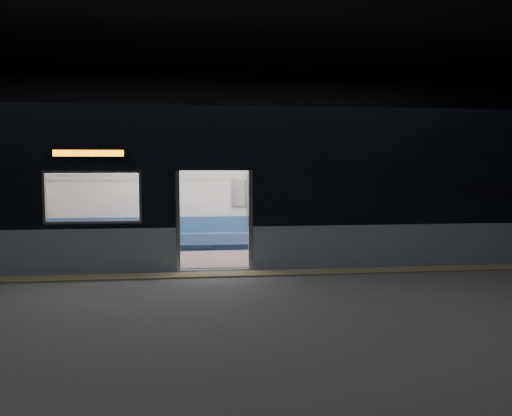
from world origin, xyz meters
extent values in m
cube|color=#47494C|center=(0.00, 0.00, -0.01)|extent=(24.00, 14.00, 0.01)
cube|color=black|center=(0.00, 0.00, 4.98)|extent=(24.00, 14.00, 0.04)
cube|color=black|center=(0.00, 6.98, 2.50)|extent=(24.00, 0.04, 5.00)
cube|color=black|center=(0.00, -6.98, 2.50)|extent=(24.00, 0.04, 5.00)
cube|color=#8C7F59|center=(0.00, 0.55, 0.01)|extent=(22.80, 0.50, 0.03)
cube|color=#8B96A5|center=(4.85, 1.06, 0.45)|extent=(8.30, 0.12, 0.90)
cube|color=black|center=(4.85, 1.06, 2.05)|extent=(8.30, 0.12, 2.30)
cube|color=black|center=(0.00, 1.06, 2.62)|extent=(1.40, 0.12, 1.15)
cube|color=#B7BABC|center=(-0.74, 1.06, 1.02)|extent=(0.08, 0.14, 2.05)
cube|color=#B7BABC|center=(0.74, 1.06, 1.02)|extent=(0.08, 0.14, 2.05)
cube|color=black|center=(-2.45, 0.98, 2.39)|extent=(1.50, 0.04, 0.18)
cube|color=orange|center=(-2.45, 0.97, 2.39)|extent=(1.34, 0.03, 0.12)
cube|color=beige|center=(0.00, 3.94, 1.60)|extent=(18.00, 0.12, 3.20)
cube|color=black|center=(0.00, 2.50, 3.28)|extent=(18.00, 3.00, 0.15)
cube|color=#896564|center=(0.00, 2.50, 0.02)|extent=(17.76, 2.76, 0.04)
cube|color=beige|center=(0.00, 2.50, 2.35)|extent=(17.76, 2.76, 0.10)
cube|color=#2A4D7B|center=(0.00, 3.62, 0.24)|extent=(11.00, 0.48, 0.41)
cube|color=#2A4D7B|center=(0.00, 3.81, 0.65)|extent=(11.00, 0.10, 0.40)
cube|color=#715258|center=(-3.30, 1.41, 0.24)|extent=(4.40, 0.48, 0.41)
cube|color=#715258|center=(3.30, 1.41, 0.24)|extent=(4.40, 0.48, 0.41)
cylinder|color=silver|center=(-0.95, 1.37, 1.17)|extent=(0.04, 0.04, 2.26)
cylinder|color=silver|center=(-0.95, 3.63, 1.17)|extent=(0.04, 0.04, 2.26)
cylinder|color=silver|center=(0.95, 1.37, 1.17)|extent=(0.04, 0.04, 2.26)
cylinder|color=silver|center=(0.95, 3.63, 1.17)|extent=(0.04, 0.04, 2.26)
cylinder|color=silver|center=(0.00, 3.58, 1.95)|extent=(11.00, 0.03, 0.03)
cube|color=black|center=(3.01, 3.38, 0.54)|extent=(0.18, 0.50, 0.17)
cube|color=black|center=(3.23, 3.38, 0.54)|extent=(0.18, 0.50, 0.17)
cylinder|color=black|center=(3.01, 3.15, 0.26)|extent=(0.12, 0.12, 0.43)
cylinder|color=black|center=(3.23, 3.15, 0.26)|extent=(0.12, 0.12, 0.43)
cube|color=#ED7581|center=(3.12, 3.59, 0.56)|extent=(0.43, 0.23, 0.21)
cylinder|color=#ED7581|center=(3.12, 3.62, 0.93)|extent=(0.43, 0.43, 0.55)
sphere|color=tan|center=(3.12, 3.60, 1.32)|extent=(0.22, 0.22, 0.22)
sphere|color=black|center=(3.12, 3.64, 1.36)|extent=(0.23, 0.23, 0.23)
cube|color=black|center=(3.11, 3.30, 0.69)|extent=(0.29, 0.25, 0.13)
cube|color=white|center=(1.07, 3.85, 1.44)|extent=(0.91, 0.03, 0.59)
camera|label=1|loc=(-0.53, -9.95, 2.17)|focal=38.00mm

